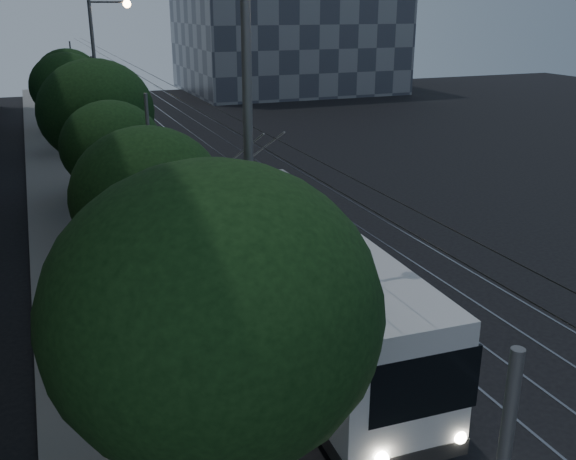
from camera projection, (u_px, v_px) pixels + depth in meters
The scene contains 18 objects.
ground at pixel (405, 335), 18.56m from camera, with size 120.00×120.00×0.00m, color black.
sidewalk at pixel (78, 187), 33.47m from camera, with size 5.00×90.00×0.15m, color gray.
tram_rails at pixel (259, 171), 36.98m from camera, with size 4.52×90.00×0.02m.
overhead_wires at pixel (122, 119), 33.23m from camera, with size 2.23×90.00×6.00m.
trolleybus at pixel (297, 278), 18.01m from camera, with size 3.22×13.11×5.63m.
pickup_silver at pixel (208, 208), 27.64m from camera, with size 2.68×5.81×1.61m, color silver.
car_white_a at pixel (144, 176), 33.05m from camera, with size 1.79×4.44×1.51m, color white.
car_white_b at pixel (163, 164), 35.33m from camera, with size 2.16×5.31×1.54m, color white.
car_white_c at pixel (143, 151), 38.63m from camera, with size 1.64×4.71×1.55m, color silver.
car_white_d at pixel (113, 136), 43.87m from camera, with size 1.50×3.73×1.27m, color white.
tree_0 at pixel (214, 313), 9.95m from camera, with size 5.31×5.31×6.91m.
tree_1 at pixel (148, 196), 18.02m from camera, with size 4.34×4.34×5.94m.
tree_2 at pixel (112, 147), 25.28m from camera, with size 4.00×4.00×5.60m.
tree_3 at pixel (96, 112), 29.55m from camera, with size 5.31×5.31×6.82m.
tree_4 at pixel (68, 87), 39.89m from camera, with size 4.59×4.59×6.38m.
tree_5 at pixel (68, 78), 46.85m from camera, with size 4.62×4.62×6.16m.
streetlamp_near at pixel (268, 148), 13.32m from camera, with size 2.50×0.44×10.38m.
streetlamp_far at pixel (103, 66), 35.99m from camera, with size 2.34×0.44×9.63m.
Camera 1 is at (-9.24, -14.10, 9.01)m, focal length 40.00 mm.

